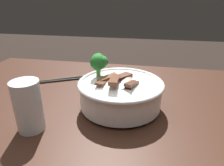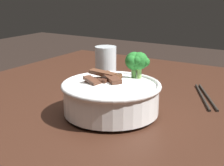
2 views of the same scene
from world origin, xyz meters
The scene contains 4 objects.
dining_table centered at (0.00, 0.00, 0.65)m, with size 1.15×0.98×0.76m.
rice_bowl centered at (0.08, 0.09, 0.82)m, with size 0.25×0.25×0.15m.
drinking_glass centered at (-0.12, -0.06, 0.81)m, with size 0.07×0.07×0.13m.
chopsticks_pair centered at (-0.17, 0.25, 0.76)m, with size 0.21×0.13×0.01m.
Camera 2 is at (0.75, 0.51, 1.07)m, focal length 53.83 mm.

